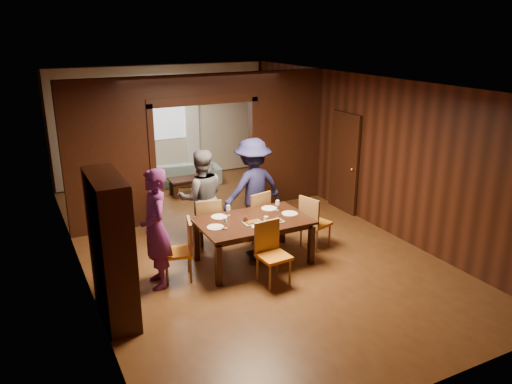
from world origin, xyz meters
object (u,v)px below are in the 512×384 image
person_purple (156,229)px  person_navy (253,188)px  dining_table (253,241)px  coffee_table (187,186)px  chair_far_l (208,223)px  chair_near (274,254)px  hutch (111,249)px  person_grey (201,198)px  chair_right (316,221)px  chair_left (177,250)px  sofa (180,173)px  chair_far_r (254,216)px

person_purple → person_navy: (2.15, 1.07, 0.01)m
person_purple → dining_table: person_purple is taller
coffee_table → chair_far_l: chair_far_l is taller
chair_near → hutch: (-2.34, 0.19, 0.52)m
hutch → chair_near: bearing=-4.5°
person_grey → chair_right: person_grey is taller
person_grey → coffee_table: size_ratio=2.19×
coffee_table → chair_right: 3.98m
chair_left → chair_near: bearing=71.8°
dining_table → chair_left: size_ratio=1.88×
chair_left → coffee_table: bearing=173.1°
chair_far_l → hutch: bearing=49.2°
chair_right → hutch: hutch is taller
chair_left → chair_far_l: (0.83, 0.83, 0.00)m
dining_table → chair_far_l: bearing=119.8°
chair_right → chair_far_l: (-1.75, 0.79, 0.00)m
chair_left → hutch: hutch is taller
person_grey → chair_near: 1.98m
sofa → chair_left: (-1.63, -4.74, 0.19)m
person_purple → chair_left: bearing=100.7°
chair_far_l → chair_near: same height
coffee_table → chair_right: bearing=-74.1°
sofa → chair_far_r: (0.09, -3.94, 0.19)m
chair_near → chair_far_l: bearing=100.5°
person_navy → chair_far_r: size_ratio=1.92×
chair_left → chair_far_r: bearing=128.9°
chair_far_l → chair_near: bearing=116.9°
dining_table → chair_right: (1.27, 0.05, 0.10)m
person_navy → chair_right: (0.76, -0.98, -0.45)m
sofa → chair_far_r: chair_far_r is taller
chair_far_r → person_purple: bearing=9.5°
person_navy → dining_table: 1.28m
coffee_table → chair_far_l: (-0.67, -3.03, 0.28)m
sofa → chair_far_r: size_ratio=2.05×
chair_near → dining_table: bearing=82.1°
dining_table → chair_right: bearing=2.5°
sofa → person_purple: bearing=76.5°
person_grey → chair_far_r: (0.89, -0.30, -0.39)m
hutch → chair_right: bearing=10.3°
person_navy → person_purple: bearing=19.2°
person_purple → sofa: size_ratio=0.93×
chair_right → chair_far_r: size_ratio=1.00×
person_grey → hutch: bearing=53.2°
person_grey → chair_far_r: bearing=172.9°
chair_far_r → hutch: hutch is taller
person_purple → coffee_table: person_purple is taller
coffee_table → chair_right: chair_right is taller
person_navy → coffee_table: size_ratio=2.33×
sofa → hutch: bearing=71.9°
chair_left → chair_far_l: same height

